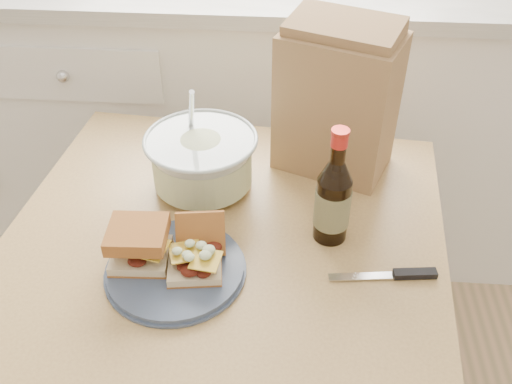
# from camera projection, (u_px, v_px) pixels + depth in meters

# --- Properties ---
(cabinet_run) EXTENTS (2.50, 0.64, 0.94)m
(cabinet_run) POSITION_uv_depth(u_px,v_px,m) (252.00, 112.00, 1.97)
(cabinet_run) COLOR white
(cabinet_run) RESTS_ON ground
(dining_table) EXTENTS (0.94, 0.94, 0.72)m
(dining_table) POSITION_uv_depth(u_px,v_px,m) (223.00, 281.00, 1.17)
(dining_table) COLOR tan
(dining_table) RESTS_ON ground
(plate) EXTENTS (0.25, 0.25, 0.02)m
(plate) POSITION_uv_depth(u_px,v_px,m) (175.00, 269.00, 1.04)
(plate) COLOR #42506B
(plate) RESTS_ON dining_table
(sandwich_left) EXTENTS (0.11, 0.10, 0.08)m
(sandwich_left) POSITION_uv_depth(u_px,v_px,m) (139.00, 244.00, 1.03)
(sandwich_left) COLOR beige
(sandwich_left) RESTS_ON plate
(sandwich_right) EXTENTS (0.11, 0.14, 0.08)m
(sandwich_right) POSITION_uv_depth(u_px,v_px,m) (197.00, 252.00, 1.03)
(sandwich_right) COLOR beige
(sandwich_right) RESTS_ON plate
(coleslaw_bowl) EXTENTS (0.24, 0.24, 0.24)m
(coleslaw_bowl) POSITION_uv_depth(u_px,v_px,m) (202.00, 162.00, 1.21)
(coleslaw_bowl) COLOR silver
(coleslaw_bowl) RESTS_ON dining_table
(beer_bottle) EXTENTS (0.07, 0.07, 0.25)m
(beer_bottle) POSITION_uv_depth(u_px,v_px,m) (333.00, 199.00, 1.07)
(beer_bottle) COLOR black
(beer_bottle) RESTS_ON dining_table
(knife) EXTENTS (0.20, 0.04, 0.01)m
(knife) POSITION_uv_depth(u_px,v_px,m) (401.00, 274.00, 1.03)
(knife) COLOR silver
(knife) RESTS_ON dining_table
(paper_bag) EXTENTS (0.28, 0.23, 0.31)m
(paper_bag) POSITION_uv_depth(u_px,v_px,m) (337.00, 104.00, 1.22)
(paper_bag) COLOR #9A754A
(paper_bag) RESTS_ON dining_table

